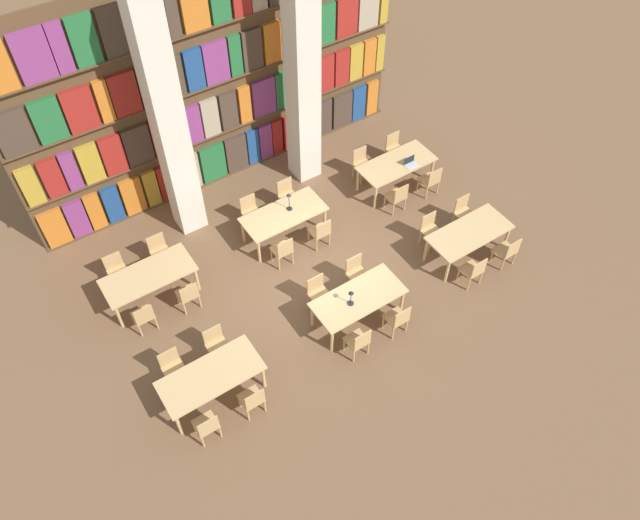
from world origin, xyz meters
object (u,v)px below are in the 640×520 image
chair_3 (216,344)px  chair_23 (395,148)px  pillar_center (302,72)px  chair_22 (431,180)px  chair_20 (397,196)px  pillar_left (168,123)px  desk_lamp_0 (351,295)px  chair_7 (356,272)px  chair_9 (430,229)px  reading_table_0 (211,377)px  chair_17 (251,211)px  chair_11 (464,212)px  chair_15 (160,251)px  chair_4 (358,341)px  chair_13 (117,270)px  laptop (411,164)px  reading_table_2 (469,234)px  chair_5 (318,292)px  chair_8 (474,270)px  reading_table_3 (149,277)px  chair_10 (508,251)px  chair_19 (287,195)px  chair_21 (362,163)px  desk_lamp_1 (289,199)px  chair_2 (253,400)px  reading_table_5 (396,165)px  reading_table_1 (358,299)px  reading_table_4 (284,216)px  chair_16 (283,250)px  chair_0 (207,426)px  chair_12 (144,316)px  chair_6 (398,319)px  chair_18 (321,232)px

chair_3 → chair_23: bearing=-157.3°
pillar_center → chair_22: bearing=-48.2°
chair_20 → pillar_left: bearing=151.2°
desk_lamp_0 → chair_20: desk_lamp_0 is taller
chair_7 → chair_9: (2.18, 0.09, 0.00)m
reading_table_0 → chair_17: chair_17 is taller
chair_11 → chair_15: 7.14m
chair_4 → chair_13: same height
pillar_left → laptop: bearing=-20.7°
chair_9 → chair_15: bearing=-27.4°
desk_lamp_0 → reading_table_2: bearing=2.3°
chair_5 → chair_8: 3.47m
reading_table_3 → chair_22: 7.20m
chair_10 → chair_19: (-3.20, 4.28, 0.00)m
chair_21 → chair_7: bearing=52.1°
pillar_center → laptop: 3.50m
chair_7 → reading_table_3: (-3.88, 2.22, 0.20)m
chair_4 → chair_15: bearing=117.9°
chair_19 → desk_lamp_1: bearing=63.1°
chair_2 → chair_4: bearing=-1.2°
desk_lamp_0 → desk_lamp_1: desk_lamp_1 is taller
chair_9 → pillar_left: bearing=-40.2°
desk_lamp_1 → reading_table_5: bearing=-2.0°
reading_table_1 → laptop: size_ratio=6.14×
chair_17 → reading_table_0: bearing=51.4°
reading_table_2 → reading_table_4: same height
chair_4 → chair_16: same height
reading_table_0 → chair_20: 6.43m
chair_7 → chair_19: same height
reading_table_0 → chair_0: (-0.49, -0.73, -0.20)m
reading_table_0 → chair_12: (-0.48, 2.16, -0.20)m
chair_11 → chair_12: same height
reading_table_2 → chair_15: bearing=149.1°
chair_2 → chair_17: (2.40, 4.32, 0.00)m
reading_table_3 → chair_13: (-0.48, 0.73, -0.20)m
chair_6 → chair_9: bearing=35.6°
chair_7 → reading_table_5: (2.73, 2.11, 0.20)m
desk_lamp_0 → reading_table_4: 2.97m
pillar_left → pillar_center: 3.31m
chair_10 → chair_22: 2.75m
chair_15 → reading_table_5: chair_15 is taller
reading_table_5 → desk_lamp_1: bearing=178.0°
chair_15 → reading_table_4: 2.92m
chair_12 → chair_16: same height
chair_4 → chair_9: size_ratio=1.00×
chair_6 → reading_table_3: (-3.88, 3.69, 0.20)m
chair_18 → laptop: laptop is taller
chair_6 → chair_19: bearing=89.9°
chair_3 → pillar_left: bearing=-107.5°
chair_8 → chair_20: same height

